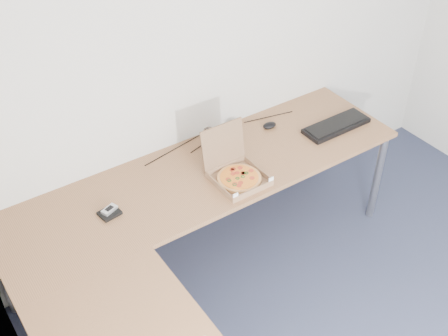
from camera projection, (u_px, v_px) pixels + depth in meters
desk at (197, 241)px, 3.00m from camera, size 2.50×2.20×0.73m
pizza_box at (237, 175)px, 3.33m from camera, size 0.28×0.33×0.29m
drinking_glass at (209, 138)px, 3.57m from camera, size 0.07×0.07×0.12m
keyboard at (336, 126)px, 3.76m from camera, size 0.46×0.17×0.03m
mouse at (270, 125)px, 3.76m from camera, size 0.11×0.09×0.03m
wallet at (110, 213)px, 3.11m from camera, size 0.12×0.11×0.02m
phone at (109, 210)px, 3.11m from camera, size 0.10×0.07×0.02m
dome_speaker at (234, 125)px, 3.73m from camera, size 0.08×0.08×0.07m
cable_bundle at (217, 135)px, 3.70m from camera, size 0.54×0.11×0.01m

